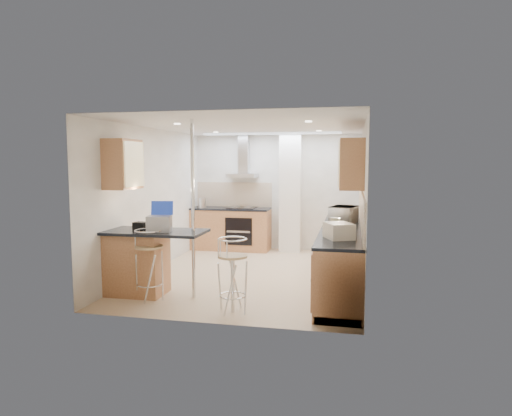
% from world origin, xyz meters
% --- Properties ---
extents(ground, '(4.80, 4.80, 0.00)m').
position_xyz_m(ground, '(0.00, 0.00, 0.00)').
color(ground, beige).
rests_on(ground, ground).
extents(room_shell, '(3.64, 4.84, 2.51)m').
position_xyz_m(room_shell, '(0.32, 0.38, 1.54)').
color(room_shell, silver).
rests_on(room_shell, ground).
extents(right_counter, '(0.63, 4.40, 0.92)m').
position_xyz_m(right_counter, '(1.50, 0.00, 0.46)').
color(right_counter, '#A26540').
rests_on(right_counter, ground).
extents(back_counter, '(1.70, 0.63, 0.92)m').
position_xyz_m(back_counter, '(-0.95, 2.10, 0.46)').
color(back_counter, '#A26540').
rests_on(back_counter, ground).
extents(peninsula, '(1.47, 0.72, 0.94)m').
position_xyz_m(peninsula, '(-1.12, -1.45, 0.48)').
color(peninsula, '#A26540').
rests_on(peninsula, ground).
extents(microwave, '(0.48, 0.60, 0.29)m').
position_xyz_m(microwave, '(1.51, -0.13, 1.07)').
color(microwave, silver).
rests_on(microwave, right_counter).
extents(laptop, '(0.37, 0.31, 0.22)m').
position_xyz_m(laptop, '(-1.00, -1.53, 1.05)').
color(laptop, '#93959A').
rests_on(laptop, peninsula).
extents(bag, '(0.23, 0.19, 0.11)m').
position_xyz_m(bag, '(-1.33, -1.42, 0.99)').
color(bag, black).
rests_on(bag, peninsula).
extents(bar_stool_near, '(0.52, 0.52, 1.00)m').
position_xyz_m(bar_stool_near, '(-1.09, -1.68, 0.50)').
color(bar_stool_near, tan).
rests_on(bar_stool_near, ground).
extents(bar_stool_end, '(0.56, 0.56, 0.97)m').
position_xyz_m(bar_stool_end, '(0.17, -1.95, 0.48)').
color(bar_stool_end, tan).
rests_on(bar_stool_end, ground).
extents(jar_a, '(0.14, 0.14, 0.17)m').
position_xyz_m(jar_a, '(1.45, 1.32, 1.00)').
color(jar_a, beige).
rests_on(jar_a, right_counter).
extents(jar_b, '(0.13, 0.13, 0.14)m').
position_xyz_m(jar_b, '(1.42, 1.30, 0.99)').
color(jar_b, beige).
rests_on(jar_b, right_counter).
extents(jar_c, '(0.16, 0.16, 0.22)m').
position_xyz_m(jar_c, '(1.41, -1.05, 1.03)').
color(jar_c, '#BFBE99').
rests_on(jar_c, right_counter).
extents(jar_d, '(0.12, 0.12, 0.14)m').
position_xyz_m(jar_d, '(1.56, -1.13, 0.99)').
color(jar_d, silver).
rests_on(jar_d, right_counter).
extents(bread_bin, '(0.44, 0.48, 0.20)m').
position_xyz_m(bread_bin, '(1.47, -1.47, 1.02)').
color(bread_bin, beige).
rests_on(bread_bin, right_counter).
extents(kettle, '(0.16, 0.16, 0.22)m').
position_xyz_m(kettle, '(-1.54, 1.94, 1.03)').
color(kettle, '#BABBBF').
rests_on(kettle, back_counter).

